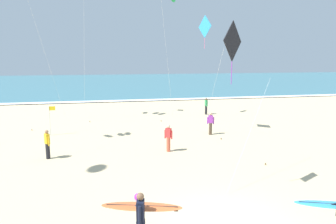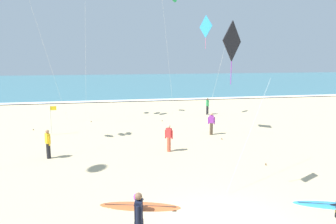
{
  "view_description": "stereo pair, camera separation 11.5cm",
  "coord_description": "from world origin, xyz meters",
  "px_view_note": "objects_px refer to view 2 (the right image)",
  "views": [
    {
      "loc": [
        -3.76,
        -8.81,
        5.41
      ],
      "look_at": [
        -0.82,
        5.42,
        2.87
      ],
      "focal_mm": 33.72,
      "sensor_mm": 36.0,
      "label": 1
    },
    {
      "loc": [
        -3.65,
        -8.83,
        5.41
      ],
      "look_at": [
        -0.82,
        5.42,
        2.87
      ],
      "focal_mm": 33.72,
      "sensor_mm": 36.0,
      "label": 2
    }
  ],
  "objects_px": {
    "surfer_trailing": "(140,211)",
    "beach_ball": "(137,197)",
    "bystander_purple_top": "(211,123)",
    "kite_diamond_cobalt_low": "(206,29)",
    "bystander_red_top": "(169,138)",
    "kite_diamond_charcoal_far": "(233,45)",
    "lifeguard_flag": "(51,117)",
    "bystander_yellow_top": "(48,144)",
    "bystander_green_top": "(207,106)"
  },
  "relations": [
    {
      "from": "surfer_trailing",
      "to": "bystander_yellow_top",
      "type": "xyz_separation_m",
      "value": [
        -3.97,
        8.93,
        -0.24
      ]
    },
    {
      "from": "kite_diamond_cobalt_low",
      "to": "bystander_yellow_top",
      "type": "relative_size",
      "value": 5.16
    },
    {
      "from": "bystander_green_top",
      "to": "bystander_purple_top",
      "type": "bearing_deg",
      "value": -106.26
    },
    {
      "from": "kite_diamond_cobalt_low",
      "to": "beach_ball",
      "type": "xyz_separation_m",
      "value": [
        -5.82,
        -9.91,
        -7.15
      ]
    },
    {
      "from": "kite_diamond_charcoal_far",
      "to": "bystander_purple_top",
      "type": "distance_m",
      "value": 10.98
    },
    {
      "from": "kite_diamond_cobalt_low",
      "to": "surfer_trailing",
      "type": "bearing_deg",
      "value": -115.16
    },
    {
      "from": "surfer_trailing",
      "to": "bystander_green_top",
      "type": "distance_m",
      "value": 21.67
    },
    {
      "from": "bystander_red_top",
      "to": "beach_ball",
      "type": "height_order",
      "value": "bystander_red_top"
    },
    {
      "from": "bystander_red_top",
      "to": "lifeguard_flag",
      "type": "xyz_separation_m",
      "value": [
        -7.26,
        5.45,
        0.45
      ]
    },
    {
      "from": "bystander_purple_top",
      "to": "beach_ball",
      "type": "bearing_deg",
      "value": -123.46
    },
    {
      "from": "surfer_trailing",
      "to": "bystander_purple_top",
      "type": "xyz_separation_m",
      "value": [
        6.37,
        12.25,
        -0.24
      ]
    },
    {
      "from": "lifeguard_flag",
      "to": "beach_ball",
      "type": "relative_size",
      "value": 7.5
    },
    {
      "from": "kite_diamond_charcoal_far",
      "to": "bystander_purple_top",
      "type": "relative_size",
      "value": 4.23
    },
    {
      "from": "surfer_trailing",
      "to": "bystander_red_top",
      "type": "relative_size",
      "value": 1.54
    },
    {
      "from": "kite_diamond_cobalt_low",
      "to": "bystander_green_top",
      "type": "relative_size",
      "value": 5.16
    },
    {
      "from": "lifeguard_flag",
      "to": "kite_diamond_charcoal_far",
      "type": "bearing_deg",
      "value": -53.76
    },
    {
      "from": "kite_diamond_cobalt_low",
      "to": "bystander_green_top",
      "type": "bearing_deg",
      "value": 70.01
    },
    {
      "from": "beach_ball",
      "to": "bystander_red_top",
      "type": "bearing_deg",
      "value": 67.81
    },
    {
      "from": "lifeguard_flag",
      "to": "kite_diamond_cobalt_low",
      "type": "bearing_deg",
      "value": -8.14
    },
    {
      "from": "bystander_purple_top",
      "to": "bystander_red_top",
      "type": "bearing_deg",
      "value": -138.07
    },
    {
      "from": "surfer_trailing",
      "to": "beach_ball",
      "type": "height_order",
      "value": "surfer_trailing"
    },
    {
      "from": "bystander_yellow_top",
      "to": "lifeguard_flag",
      "type": "height_order",
      "value": "lifeguard_flag"
    },
    {
      "from": "kite_diamond_cobalt_low",
      "to": "lifeguard_flag",
      "type": "distance_m",
      "value": 12.33
    },
    {
      "from": "bystander_red_top",
      "to": "lifeguard_flag",
      "type": "bearing_deg",
      "value": 143.1
    },
    {
      "from": "bystander_green_top",
      "to": "lifeguard_flag",
      "type": "height_order",
      "value": "lifeguard_flag"
    },
    {
      "from": "bystander_yellow_top",
      "to": "bystander_red_top",
      "type": "height_order",
      "value": "same"
    },
    {
      "from": "kite_diamond_charcoal_far",
      "to": "kite_diamond_cobalt_low",
      "type": "height_order",
      "value": "kite_diamond_cobalt_low"
    },
    {
      "from": "bystander_green_top",
      "to": "surfer_trailing",
      "type": "bearing_deg",
      "value": -113.37
    },
    {
      "from": "surfer_trailing",
      "to": "kite_diamond_charcoal_far",
      "type": "bearing_deg",
      "value": 36.3
    },
    {
      "from": "bystander_red_top",
      "to": "bystander_yellow_top",
      "type": "bearing_deg",
      "value": 179.86
    },
    {
      "from": "kite_diamond_charcoal_far",
      "to": "lifeguard_flag",
      "type": "height_order",
      "value": "kite_diamond_charcoal_far"
    },
    {
      "from": "surfer_trailing",
      "to": "beach_ball",
      "type": "relative_size",
      "value": 8.72
    },
    {
      "from": "kite_diamond_cobalt_low",
      "to": "kite_diamond_charcoal_far",
      "type": "bearing_deg",
      "value": -102.33
    },
    {
      "from": "beach_ball",
      "to": "bystander_green_top",
      "type": "bearing_deg",
      "value": 63.68
    },
    {
      "from": "kite_diamond_charcoal_far",
      "to": "kite_diamond_cobalt_low",
      "type": "xyz_separation_m",
      "value": [
        2.19,
        10.02,
        1.45
      ]
    },
    {
      "from": "bystander_yellow_top",
      "to": "lifeguard_flag",
      "type": "distance_m",
      "value": 5.49
    },
    {
      "from": "surfer_trailing",
      "to": "lifeguard_flag",
      "type": "height_order",
      "value": "lifeguard_flag"
    },
    {
      "from": "kite_diamond_cobalt_low",
      "to": "bystander_purple_top",
      "type": "distance_m",
      "value": 6.51
    },
    {
      "from": "kite_diamond_charcoal_far",
      "to": "bystander_red_top",
      "type": "bearing_deg",
      "value": 101.11
    },
    {
      "from": "beach_ball",
      "to": "bystander_purple_top",
      "type": "bearing_deg",
      "value": 56.54
    },
    {
      "from": "bystander_purple_top",
      "to": "kite_diamond_cobalt_low",
      "type": "bearing_deg",
      "value": 119.92
    },
    {
      "from": "bystander_purple_top",
      "to": "lifeguard_flag",
      "type": "xyz_separation_m",
      "value": [
        -10.99,
        2.11,
        0.45
      ]
    },
    {
      "from": "surfer_trailing",
      "to": "lifeguard_flag",
      "type": "xyz_separation_m",
      "value": [
        -4.62,
        14.36,
        0.21
      ]
    },
    {
      "from": "kite_diamond_charcoal_far",
      "to": "bystander_green_top",
      "type": "relative_size",
      "value": 4.23
    },
    {
      "from": "bystander_green_top",
      "to": "bystander_yellow_top",
      "type": "bearing_deg",
      "value": -138.91
    },
    {
      "from": "bystander_red_top",
      "to": "bystander_green_top",
      "type": "xyz_separation_m",
      "value": [
        5.95,
        10.98,
        0.0
      ]
    },
    {
      "from": "beach_ball",
      "to": "kite_diamond_cobalt_low",
      "type": "bearing_deg",
      "value": 59.56
    },
    {
      "from": "lifeguard_flag",
      "to": "surfer_trailing",
      "type": "bearing_deg",
      "value": -72.18
    },
    {
      "from": "bystander_yellow_top",
      "to": "beach_ball",
      "type": "xyz_separation_m",
      "value": [
        4.18,
        -6.0,
        -0.67
      ]
    },
    {
      "from": "surfer_trailing",
      "to": "kite_diamond_charcoal_far",
      "type": "height_order",
      "value": "kite_diamond_charcoal_far"
    }
  ]
}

